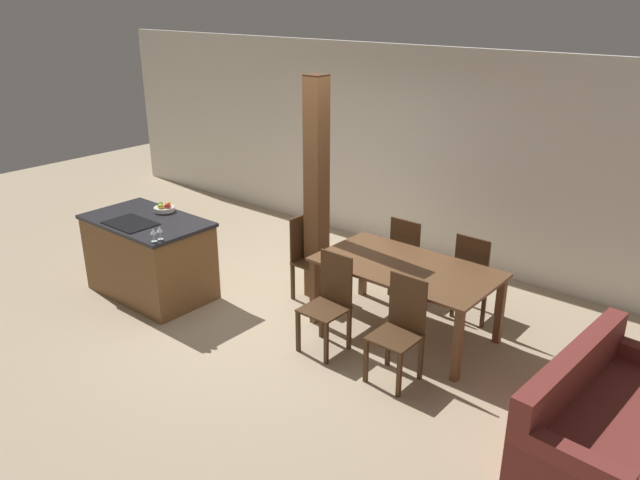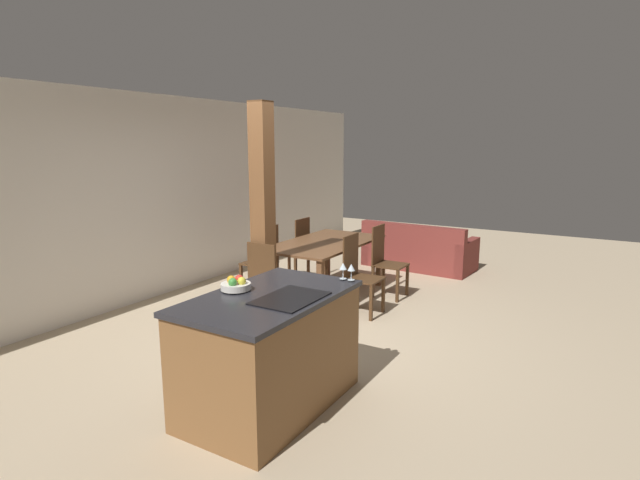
{
  "view_description": "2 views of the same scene",
  "coord_description": "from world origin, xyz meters",
  "px_view_note": "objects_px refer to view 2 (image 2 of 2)",
  "views": [
    {
      "loc": [
        4.38,
        -4.32,
        3.28
      ],
      "look_at": [
        0.6,
        0.2,
        0.95
      ],
      "focal_mm": 35.0,
      "sensor_mm": 36.0,
      "label": 1
    },
    {
      "loc": [
        -4.32,
        -2.72,
        2.06
      ],
      "look_at": [
        0.6,
        0.2,
        0.95
      ],
      "focal_mm": 28.0,
      "sensor_mm": 36.0,
      "label": 2
    }
  ],
  "objects_px": {
    "wine_glass_middle": "(343,267)",
    "dining_chair_near_left": "(359,273)",
    "couch": "(418,252)",
    "dining_chair_near_right": "(385,260)",
    "dining_chair_far_left": "(264,260)",
    "dining_table": "(324,249)",
    "dining_chair_far_right": "(296,249)",
    "dining_chair_head_end": "(268,282)",
    "wine_glass_near": "(351,268)",
    "timber_post": "(263,216)",
    "fruit_bowl": "(236,284)",
    "kitchen_island": "(270,351)"
  },
  "relations": [
    {
      "from": "fruit_bowl",
      "to": "dining_chair_far_left",
      "type": "xyz_separation_m",
      "value": [
        2.39,
        1.55,
        -0.47
      ]
    },
    {
      "from": "dining_chair_far_left",
      "to": "timber_post",
      "type": "height_order",
      "value": "timber_post"
    },
    {
      "from": "dining_chair_near_right",
      "to": "dining_chair_head_end",
      "type": "distance_m",
      "value": 1.84
    },
    {
      "from": "wine_glass_middle",
      "to": "dining_chair_far_right",
      "type": "height_order",
      "value": "wine_glass_middle"
    },
    {
      "from": "wine_glass_near",
      "to": "timber_post",
      "type": "distance_m",
      "value": 1.79
    },
    {
      "from": "dining_table",
      "to": "dining_chair_head_end",
      "type": "height_order",
      "value": "dining_chair_head_end"
    },
    {
      "from": "dining_chair_near_right",
      "to": "dining_chair_far_left",
      "type": "height_order",
      "value": "same"
    },
    {
      "from": "dining_chair_near_left",
      "to": "fruit_bowl",
      "type": "bearing_deg",
      "value": -177.56
    },
    {
      "from": "wine_glass_middle",
      "to": "dining_chair_near_left",
      "type": "distance_m",
      "value": 1.89
    },
    {
      "from": "wine_glass_near",
      "to": "dining_chair_near_left",
      "type": "xyz_separation_m",
      "value": [
        1.68,
        0.76,
        -0.53
      ]
    },
    {
      "from": "dining_chair_near_left",
      "to": "couch",
      "type": "bearing_deg",
      "value": 3.44
    },
    {
      "from": "wine_glass_near",
      "to": "wine_glass_middle",
      "type": "distance_m",
      "value": 0.08
    },
    {
      "from": "couch",
      "to": "dining_chair_far_left",
      "type": "bearing_deg",
      "value": 66.91
    },
    {
      "from": "dining_chair_near_right",
      "to": "dining_chair_far_right",
      "type": "height_order",
      "value": "same"
    },
    {
      "from": "wine_glass_near",
      "to": "dining_chair_far_right",
      "type": "bearing_deg",
      "value": 41.4
    },
    {
      "from": "wine_glass_near",
      "to": "dining_chair_far_left",
      "type": "distance_m",
      "value": 2.82
    },
    {
      "from": "wine_glass_middle",
      "to": "dining_chair_far_left",
      "type": "bearing_deg",
      "value": 51.6
    },
    {
      "from": "kitchen_island",
      "to": "dining_chair_near_left",
      "type": "height_order",
      "value": "dining_chair_near_left"
    },
    {
      "from": "dining_chair_near_left",
      "to": "dining_chair_head_end",
      "type": "xyz_separation_m",
      "value": [
        -0.88,
        0.72,
        0.0
      ]
    },
    {
      "from": "wine_glass_middle",
      "to": "dining_chair_far_left",
      "type": "relative_size",
      "value": 0.14
    },
    {
      "from": "wine_glass_middle",
      "to": "couch",
      "type": "height_order",
      "value": "wine_glass_middle"
    },
    {
      "from": "dining_table",
      "to": "kitchen_island",
      "type": "bearing_deg",
      "value": -157.97
    },
    {
      "from": "dining_chair_far_left",
      "to": "dining_chair_head_end",
      "type": "xyz_separation_m",
      "value": [
        -0.88,
        -0.72,
        0.0
      ]
    },
    {
      "from": "wine_glass_middle",
      "to": "dining_chair_near_left",
      "type": "xyz_separation_m",
      "value": [
        1.68,
        0.68,
        -0.53
      ]
    },
    {
      "from": "dining_chair_far_right",
      "to": "dining_chair_head_end",
      "type": "height_order",
      "value": "same"
    },
    {
      "from": "wine_glass_middle",
      "to": "couch",
      "type": "bearing_deg",
      "value": 11.13
    },
    {
      "from": "dining_table",
      "to": "dining_chair_far_left",
      "type": "bearing_deg",
      "value": 119.44
    },
    {
      "from": "dining_chair_far_left",
      "to": "dining_chair_far_right",
      "type": "relative_size",
      "value": 1.0
    },
    {
      "from": "kitchen_island",
      "to": "dining_table",
      "type": "height_order",
      "value": "kitchen_island"
    },
    {
      "from": "kitchen_island",
      "to": "dining_chair_far_left",
      "type": "height_order",
      "value": "dining_chair_far_left"
    },
    {
      "from": "dining_chair_near_left",
      "to": "couch",
      "type": "height_order",
      "value": "dining_chair_near_left"
    },
    {
      "from": "dining_chair_near_right",
      "to": "dining_chair_far_left",
      "type": "xyz_separation_m",
      "value": [
        -0.81,
        1.44,
        0.0
      ]
    },
    {
      "from": "dining_table",
      "to": "dining_chair_near_right",
      "type": "height_order",
      "value": "dining_chair_near_right"
    },
    {
      "from": "wine_glass_middle",
      "to": "dining_chair_near_left",
      "type": "relative_size",
      "value": 0.14
    },
    {
      "from": "kitchen_island",
      "to": "wine_glass_middle",
      "type": "bearing_deg",
      "value": -23.59
    },
    {
      "from": "dining_chair_near_left",
      "to": "dining_chair_head_end",
      "type": "bearing_deg",
      "value": 140.56
    },
    {
      "from": "fruit_bowl",
      "to": "couch",
      "type": "relative_size",
      "value": 0.13
    },
    {
      "from": "dining_chair_far_left",
      "to": "dining_chair_far_right",
      "type": "xyz_separation_m",
      "value": [
        0.81,
        0.0,
        0.0
      ]
    },
    {
      "from": "fruit_bowl",
      "to": "timber_post",
      "type": "height_order",
      "value": "timber_post"
    },
    {
      "from": "dining_chair_far_right",
      "to": "couch",
      "type": "relative_size",
      "value": 0.53
    },
    {
      "from": "fruit_bowl",
      "to": "dining_chair_near_left",
      "type": "distance_m",
      "value": 2.43
    },
    {
      "from": "dining_chair_near_right",
      "to": "dining_table",
      "type": "bearing_deg",
      "value": 119.44
    },
    {
      "from": "dining_table",
      "to": "dining_chair_far_left",
      "type": "distance_m",
      "value": 0.84
    },
    {
      "from": "wine_glass_middle",
      "to": "dining_chair_far_right",
      "type": "xyz_separation_m",
      "value": [
        2.5,
        2.12,
        -0.53
      ]
    },
    {
      "from": "kitchen_island",
      "to": "dining_chair_far_right",
      "type": "relative_size",
      "value": 1.51
    },
    {
      "from": "fruit_bowl",
      "to": "dining_table",
      "type": "bearing_deg",
      "value": 16.42
    },
    {
      "from": "wine_glass_middle",
      "to": "dining_table",
      "type": "xyz_separation_m",
      "value": [
        2.09,
        1.4,
        -0.38
      ]
    },
    {
      "from": "dining_chair_head_end",
      "to": "couch",
      "type": "bearing_deg",
      "value": -99.37
    },
    {
      "from": "dining_chair_near_left",
      "to": "timber_post",
      "type": "relative_size",
      "value": 0.39
    },
    {
      "from": "dining_table",
      "to": "timber_post",
      "type": "height_order",
      "value": "timber_post"
    }
  ]
}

